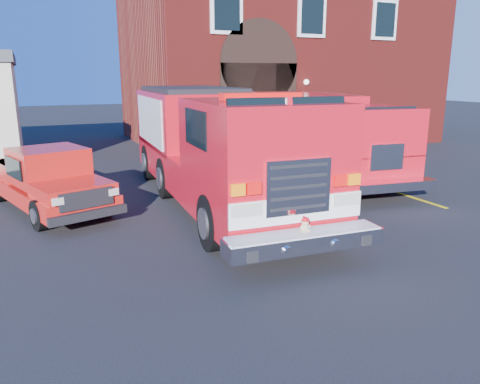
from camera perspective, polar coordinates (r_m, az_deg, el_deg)
name	(u,v)px	position (r m, az deg, el deg)	size (l,w,h in m)	color
ground	(218,236)	(10.61, -2.68, -5.37)	(100.00, 100.00, 0.00)	black
parking_stripe_near	(407,196)	(14.90, 19.69, -0.42)	(0.12, 3.00, 0.01)	#DABC0B
parking_stripe_mid	(346,176)	(17.11, 12.78, 1.88)	(0.12, 3.00, 0.01)	#DABC0B
parking_stripe_far	(302,162)	(19.53, 7.51, 3.61)	(0.12, 3.00, 0.01)	#DABC0B
fire_station	(276,61)	(26.51, 4.37, 15.67)	(15.20, 10.20, 8.45)	maroon
fire_engine	(216,145)	(12.94, -3.00, 5.71)	(3.48, 10.46, 3.17)	black
pickup_truck	(47,180)	(13.50, -22.44, 1.35)	(3.27, 5.48, 1.69)	black
secondary_truck	(319,132)	(17.08, 9.66, 7.23)	(3.81, 8.98, 2.82)	black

